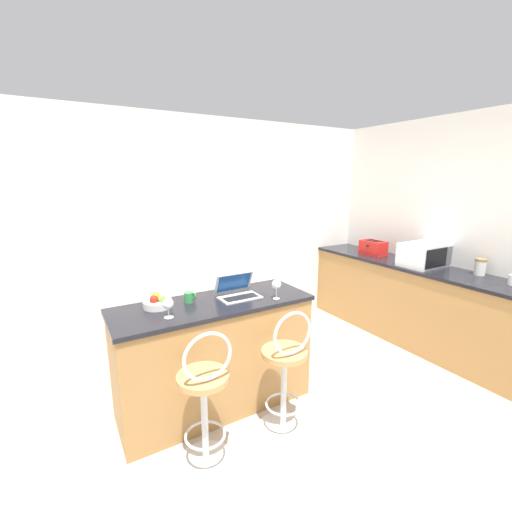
{
  "coord_description": "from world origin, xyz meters",
  "views": [
    {
      "loc": [
        -1.45,
        -1.49,
        1.9
      ],
      "look_at": [
        0.5,
        1.83,
        1.04
      ],
      "focal_mm": 24.0,
      "sensor_mm": 36.0,
      "label": 1
    }
  ],
  "objects_px": {
    "mug_green": "(189,297)",
    "storage_jar": "(480,267)",
    "fruit_bowl": "(157,302)",
    "wine_glass_tall": "(276,285)",
    "bar_stool_near": "(205,404)",
    "microwave": "(424,255)",
    "wine_glass_short": "(168,304)",
    "toaster": "(373,248)",
    "laptop": "(237,291)",
    "bar_stool_far": "(285,376)"
  },
  "relations": [
    {
      "from": "microwave",
      "to": "storage_jar",
      "type": "xyz_separation_m",
      "value": [
        0.15,
        -0.53,
        -0.04
      ]
    },
    {
      "from": "toaster",
      "to": "storage_jar",
      "type": "distance_m",
      "value": 1.24
    },
    {
      "from": "toaster",
      "to": "mug_green",
      "type": "height_order",
      "value": "toaster"
    },
    {
      "from": "fruit_bowl",
      "to": "wine_glass_tall",
      "type": "xyz_separation_m",
      "value": [
        0.9,
        -0.31,
        0.08
      ]
    },
    {
      "from": "laptop",
      "to": "microwave",
      "type": "distance_m",
      "value": 2.32
    },
    {
      "from": "toaster",
      "to": "wine_glass_short",
      "type": "xyz_separation_m",
      "value": [
        -2.91,
        -0.71,
        0.01
      ]
    },
    {
      "from": "laptop",
      "to": "mug_green",
      "type": "xyz_separation_m",
      "value": [
        -0.4,
        0.07,
        -0.01
      ]
    },
    {
      "from": "microwave",
      "to": "storage_jar",
      "type": "height_order",
      "value": "microwave"
    },
    {
      "from": "mug_green",
      "to": "storage_jar",
      "type": "xyz_separation_m",
      "value": [
        2.87,
        -0.75,
        0.04
      ]
    },
    {
      "from": "laptop",
      "to": "fruit_bowl",
      "type": "bearing_deg",
      "value": 171.86
    },
    {
      "from": "mug_green",
      "to": "wine_glass_short",
      "type": "bearing_deg",
      "value": -136.22
    },
    {
      "from": "bar_stool_far",
      "to": "toaster",
      "type": "distance_m",
      "value": 2.54
    },
    {
      "from": "laptop",
      "to": "toaster",
      "type": "relative_size",
      "value": 1.07
    },
    {
      "from": "wine_glass_tall",
      "to": "bar_stool_near",
      "type": "bearing_deg",
      "value": -154.86
    },
    {
      "from": "bar_stool_far",
      "to": "wine_glass_short",
      "type": "height_order",
      "value": "wine_glass_short"
    },
    {
      "from": "toaster",
      "to": "fruit_bowl",
      "type": "relative_size",
      "value": 1.46
    },
    {
      "from": "mug_green",
      "to": "fruit_bowl",
      "type": "bearing_deg",
      "value": 175.01
    },
    {
      "from": "storage_jar",
      "to": "bar_stool_near",
      "type": "bearing_deg",
      "value": 178.39
    },
    {
      "from": "fruit_bowl",
      "to": "bar_stool_near",
      "type": "bearing_deg",
      "value": -81.79
    },
    {
      "from": "wine_glass_tall",
      "to": "fruit_bowl",
      "type": "bearing_deg",
      "value": 161.15
    },
    {
      "from": "microwave",
      "to": "mug_green",
      "type": "relative_size",
      "value": 5.71
    },
    {
      "from": "microwave",
      "to": "bar_stool_near",
      "type": "bearing_deg",
      "value": -171.17
    },
    {
      "from": "bar_stool_far",
      "to": "storage_jar",
      "type": "xyz_separation_m",
      "value": [
        2.38,
        -0.08,
        0.55
      ]
    },
    {
      "from": "toaster",
      "to": "storage_jar",
      "type": "height_order",
      "value": "toaster"
    },
    {
      "from": "wine_glass_short",
      "to": "fruit_bowl",
      "type": "bearing_deg",
      "value": 93.58
    },
    {
      "from": "bar_stool_near",
      "to": "laptop",
      "type": "xyz_separation_m",
      "value": [
        0.55,
        0.59,
        0.51
      ]
    },
    {
      "from": "microwave",
      "to": "fruit_bowl",
      "type": "distance_m",
      "value": 2.97
    },
    {
      "from": "laptop",
      "to": "wine_glass_short",
      "type": "xyz_separation_m",
      "value": [
        -0.63,
        -0.15,
        0.05
      ]
    },
    {
      "from": "fruit_bowl",
      "to": "wine_glass_short",
      "type": "xyz_separation_m",
      "value": [
        0.02,
        -0.24,
        0.06
      ]
    },
    {
      "from": "bar_stool_far",
      "to": "bar_stool_near",
      "type": "bearing_deg",
      "value": 180.0
    },
    {
      "from": "bar_stool_near",
      "to": "wine_glass_tall",
      "type": "distance_m",
      "value": 1.06
    },
    {
      "from": "bar_stool_far",
      "to": "fruit_bowl",
      "type": "bearing_deg",
      "value": 137.16
    },
    {
      "from": "bar_stool_far",
      "to": "storage_jar",
      "type": "distance_m",
      "value": 2.44
    },
    {
      "from": "wine_glass_short",
      "to": "mug_green",
      "type": "distance_m",
      "value": 0.33
    },
    {
      "from": "microwave",
      "to": "toaster",
      "type": "distance_m",
      "value": 0.7
    },
    {
      "from": "laptop",
      "to": "mug_green",
      "type": "distance_m",
      "value": 0.4
    },
    {
      "from": "toaster",
      "to": "wine_glass_tall",
      "type": "xyz_separation_m",
      "value": [
        -2.03,
        -0.77,
        0.03
      ]
    },
    {
      "from": "bar_stool_near",
      "to": "toaster",
      "type": "height_order",
      "value": "toaster"
    },
    {
      "from": "laptop",
      "to": "microwave",
      "type": "xyz_separation_m",
      "value": [
        2.31,
        -0.15,
        0.08
      ]
    },
    {
      "from": "bar_stool_near",
      "to": "mug_green",
      "type": "height_order",
      "value": "mug_green"
    },
    {
      "from": "microwave",
      "to": "toaster",
      "type": "height_order",
      "value": "microwave"
    },
    {
      "from": "microwave",
      "to": "toaster",
      "type": "xyz_separation_m",
      "value": [
        -0.03,
        0.7,
        -0.04
      ]
    },
    {
      "from": "fruit_bowl",
      "to": "wine_glass_short",
      "type": "bearing_deg",
      "value": -86.42
    },
    {
      "from": "wine_glass_tall",
      "to": "storage_jar",
      "type": "bearing_deg",
      "value": -11.74
    },
    {
      "from": "laptop",
      "to": "wine_glass_tall",
      "type": "xyz_separation_m",
      "value": [
        0.25,
        -0.21,
        0.07
      ]
    },
    {
      "from": "bar_stool_near",
      "to": "microwave",
      "type": "distance_m",
      "value": 2.95
    },
    {
      "from": "wine_glass_short",
      "to": "wine_glass_tall",
      "type": "distance_m",
      "value": 0.89
    },
    {
      "from": "storage_jar",
      "to": "wine_glass_short",
      "type": "bearing_deg",
      "value": 170.43
    },
    {
      "from": "bar_stool_far",
      "to": "laptop",
      "type": "bearing_deg",
      "value": 98.59
    },
    {
      "from": "microwave",
      "to": "bar_stool_far",
      "type": "bearing_deg",
      "value": -168.7
    }
  ]
}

